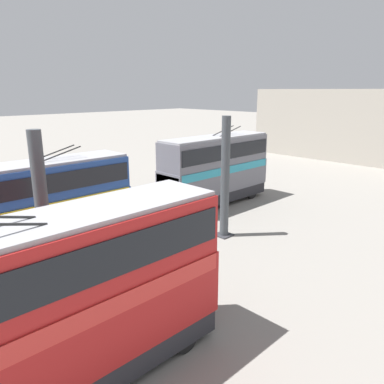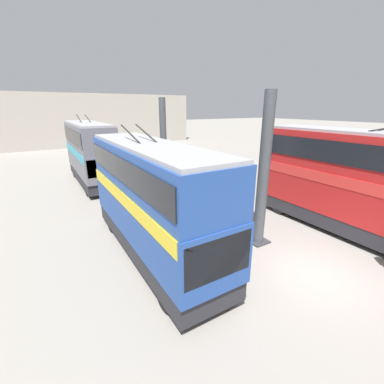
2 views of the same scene
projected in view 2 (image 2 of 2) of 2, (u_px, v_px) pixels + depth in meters
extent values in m
plane|color=gray|center=(315.00, 275.00, 10.19)|extent=(240.00, 240.00, 0.00)
cube|color=#A8A093|center=(92.00, 121.00, 42.43)|extent=(0.50, 36.00, 8.52)
cylinder|color=#42474C|center=(264.00, 172.00, 11.62)|extent=(0.51, 0.51, 7.05)
cube|color=#333338|center=(258.00, 241.00, 12.71)|extent=(0.92, 0.92, 0.08)
cylinder|color=#42474C|center=(164.00, 145.00, 20.21)|extent=(0.51, 0.51, 7.05)
cube|color=#333338|center=(165.00, 187.00, 21.30)|extent=(0.92, 0.92, 0.08)
cylinder|color=black|center=(301.00, 200.00, 17.01)|extent=(0.95, 0.30, 0.95)
cylinder|color=black|center=(279.00, 206.00, 15.97)|extent=(0.95, 0.30, 0.95)
cube|color=#28282D|center=(350.00, 222.00, 13.41)|extent=(10.06, 2.45, 0.76)
cube|color=red|center=(356.00, 195.00, 12.94)|extent=(10.27, 2.50, 2.19)
cube|color=red|center=(359.00, 179.00, 12.69)|extent=(9.96, 2.54, 0.55)
cube|color=red|center=(364.00, 154.00, 12.30)|extent=(10.16, 2.43, 1.94)
cube|color=black|center=(365.00, 152.00, 12.27)|extent=(9.85, 2.51, 1.07)
cube|color=#9E9EA3|center=(369.00, 132.00, 11.97)|extent=(10.06, 2.25, 0.14)
cube|color=black|center=(277.00, 171.00, 16.99)|extent=(0.12, 2.30, 1.40)
cylinder|color=black|center=(218.00, 275.00, 9.37)|extent=(1.00, 0.30, 1.00)
cylinder|color=black|center=(166.00, 296.00, 8.34)|extent=(1.00, 0.30, 1.00)
cylinder|color=black|center=(149.00, 214.00, 14.72)|extent=(1.00, 0.30, 1.00)
cylinder|color=black|center=(112.00, 222.00, 13.68)|extent=(1.00, 0.30, 1.00)
cube|color=#28282D|center=(154.00, 240.00, 11.56)|extent=(9.40, 2.45, 0.78)
cube|color=#234793|center=(152.00, 210.00, 11.11)|extent=(9.59, 2.50, 2.07)
cube|color=yellow|center=(151.00, 194.00, 10.87)|extent=(9.30, 2.54, 0.55)
cube|color=#234793|center=(150.00, 168.00, 10.52)|extent=(9.49, 2.43, 1.71)
cube|color=black|center=(150.00, 166.00, 10.49)|extent=(9.21, 2.51, 0.94)
cube|color=#9E9EA3|center=(149.00, 145.00, 10.23)|extent=(9.40, 2.25, 0.14)
cube|color=black|center=(218.00, 258.00, 7.21)|extent=(0.12, 2.30, 1.33)
cylinder|color=#282828|center=(145.00, 133.00, 11.26)|extent=(2.35, 0.07, 0.65)
cylinder|color=#282828|center=(130.00, 134.00, 10.91)|extent=(2.35, 0.07, 0.65)
cylinder|color=black|center=(116.00, 185.00, 20.20)|extent=(1.09, 0.30, 1.09)
cylinder|color=black|center=(88.00, 189.00, 19.17)|extent=(1.09, 0.30, 1.09)
cylinder|color=black|center=(98.00, 169.00, 25.48)|extent=(1.09, 0.30, 1.09)
cylinder|color=black|center=(75.00, 171.00, 24.44)|extent=(1.09, 0.30, 1.09)
cube|color=#28282D|center=(93.00, 175.00, 22.36)|extent=(9.31, 2.45, 0.80)
cube|color=slate|center=(91.00, 160.00, 21.92)|extent=(9.50, 2.50, 1.98)
cube|color=teal|center=(90.00, 151.00, 21.70)|extent=(9.22, 2.54, 0.55)
cube|color=slate|center=(88.00, 136.00, 21.31)|extent=(9.41, 2.43, 1.93)
cube|color=black|center=(88.00, 135.00, 21.28)|extent=(9.12, 2.51, 1.06)
cube|color=#9E9EA3|center=(87.00, 123.00, 20.98)|extent=(9.31, 2.25, 0.14)
cube|color=black|center=(104.00, 168.00, 18.05)|extent=(0.12, 2.30, 1.27)
cylinder|color=#282828|center=(88.00, 118.00, 22.01)|extent=(2.35, 0.07, 0.65)
cylinder|color=#282828|center=(79.00, 118.00, 21.66)|extent=(2.35, 0.07, 0.65)
cube|color=#384251|center=(221.00, 203.00, 16.84)|extent=(0.33, 0.36, 0.77)
cube|color=tan|center=(221.00, 192.00, 16.61)|extent=(0.43, 0.48, 0.67)
sphere|color=beige|center=(221.00, 186.00, 16.47)|extent=(0.22, 0.22, 0.22)
cylinder|color=#B28E23|center=(170.00, 210.00, 15.38)|extent=(0.58, 0.58, 0.90)
cylinder|color=#B28E23|center=(170.00, 210.00, 15.38)|extent=(0.60, 0.60, 0.04)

